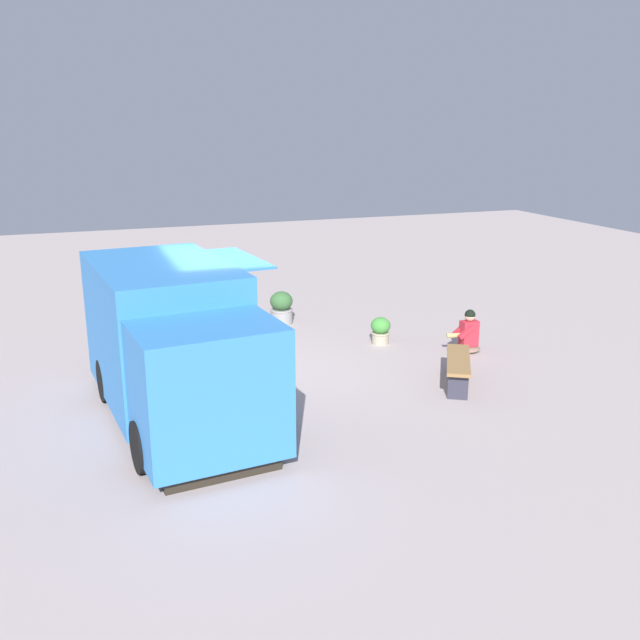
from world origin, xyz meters
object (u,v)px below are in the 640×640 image
(food_truck, at_px, (175,348))
(person_customer, at_px, (467,336))
(planter_flowering_near, at_px, (281,307))
(planter_flowering_side, at_px, (381,330))
(plaza_bench, at_px, (458,365))

(food_truck, relative_size, person_customer, 5.47)
(food_truck, distance_m, planter_flowering_near, 5.60)
(food_truck, relative_size, planter_flowering_side, 8.55)
(person_customer, relative_size, plaza_bench, 0.55)
(planter_flowering_near, relative_size, planter_flowering_side, 1.32)
(food_truck, bearing_deg, planter_flowering_side, -62.99)
(planter_flowering_near, xyz_separation_m, planter_flowering_side, (-2.20, -1.51, -0.08))
(food_truck, distance_m, person_customer, 6.24)
(food_truck, bearing_deg, plaza_bench, -93.83)
(planter_flowering_side, relative_size, plaza_bench, 0.35)
(food_truck, height_order, planter_flowering_near, food_truck)
(planter_flowering_near, bearing_deg, planter_flowering_side, -145.49)
(person_customer, bearing_deg, planter_flowering_near, 41.21)
(person_customer, distance_m, planter_flowering_near, 4.45)
(planter_flowering_near, bearing_deg, person_customer, -138.79)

